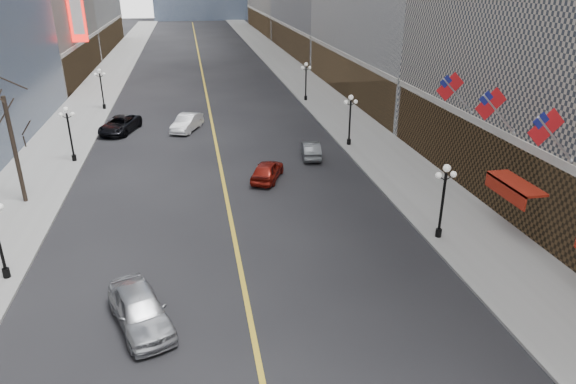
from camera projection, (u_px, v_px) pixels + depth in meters
name	position (u px, v px, depth m)	size (l,w,h in m)	color
sidewalk_east	(315.00, 93.00, 66.75)	(6.00, 230.00, 0.15)	gray
sidewalk_west	(90.00, 102.00, 61.97)	(6.00, 230.00, 0.15)	gray
lane_line	(204.00, 83.00, 73.42)	(0.25, 200.00, 0.02)	gold
streetlamp_east_1	(444.00, 194.00, 29.12)	(1.26, 0.44, 4.52)	black
streetlamp_east_2	(350.00, 115.00, 45.38)	(1.26, 0.44, 4.52)	black
streetlamp_east_3	(306.00, 77.00, 61.65)	(1.26, 0.44, 4.52)	black
streetlamp_west_2	(69.00, 128.00, 41.35)	(1.26, 0.44, 4.52)	black
streetlamp_west_3	(101.00, 85.00, 57.62)	(1.26, 0.44, 4.52)	black
flag_3	(548.00, 130.00, 25.28)	(2.87, 0.12, 2.87)	#B2B2B7
flag_4	(493.00, 107.00, 29.80)	(2.87, 0.12, 2.87)	#B2B2B7
flag_5	(452.00, 89.00, 34.32)	(2.87, 0.12, 2.87)	#B2B2B7
awning_c	(513.00, 185.00, 29.78)	(1.40, 4.00, 0.93)	maroon
tree_west_far	(7.00, 113.00, 32.52)	(3.60, 3.60, 7.92)	#2D231C
car_nb_near	(140.00, 309.00, 22.47)	(2.03, 5.06, 1.72)	#A6A9AE
car_nb_mid	(187.00, 123.00, 50.76)	(1.70, 4.88, 1.61)	silver
car_nb_far	(120.00, 125.00, 50.18)	(2.61, 5.67, 1.58)	black
car_sb_mid	(267.00, 170.00, 38.63)	(1.77, 4.41, 1.50)	maroon
car_sb_far	(311.00, 150.00, 43.41)	(1.44, 4.14, 1.37)	#4C5054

